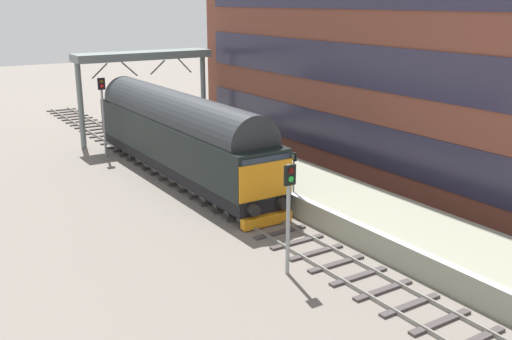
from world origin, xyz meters
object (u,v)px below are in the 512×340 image
(diesel_locomotive, at_px, (178,133))
(platform_number_sign, at_px, (294,166))
(signal_post_near, at_px, (289,206))
(waiting_passenger, at_px, (255,141))
(signal_post_mid, at_px, (103,109))

(diesel_locomotive, xyz_separation_m, platform_number_sign, (1.90, -7.94, -0.25))
(diesel_locomotive, relative_size, platform_number_sign, 9.58)
(signal_post_near, bearing_deg, diesel_locomotive, 81.52)
(signal_post_near, bearing_deg, platform_number_sign, 52.21)
(waiting_passenger, bearing_deg, signal_post_mid, 5.55)
(diesel_locomotive, relative_size, signal_post_near, 4.37)
(signal_post_mid, relative_size, platform_number_sign, 2.65)
(signal_post_mid, bearing_deg, platform_number_sign, -75.15)
(signal_post_near, distance_m, signal_post_mid, 19.30)
(platform_number_sign, distance_m, waiting_passenger, 6.06)
(signal_post_near, bearing_deg, waiting_passenger, 63.03)
(platform_number_sign, bearing_deg, diesel_locomotive, 103.43)
(signal_post_near, xyz_separation_m, waiting_passenger, (5.47, 10.74, -0.54))
(waiting_passenger, bearing_deg, platform_number_sign, 137.12)
(signal_post_near, relative_size, signal_post_mid, 0.83)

